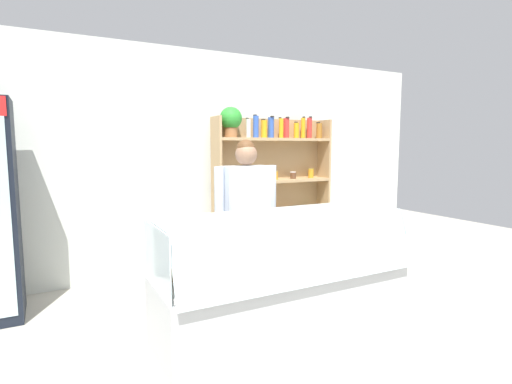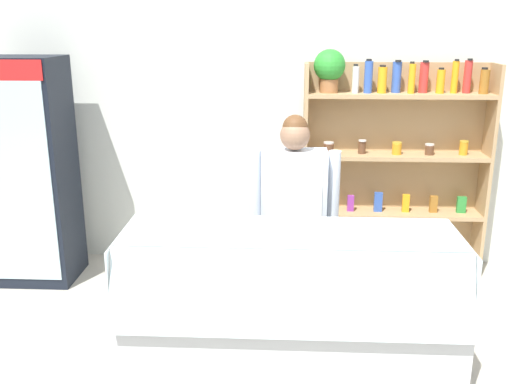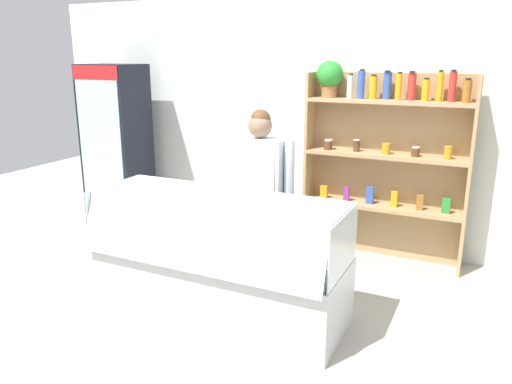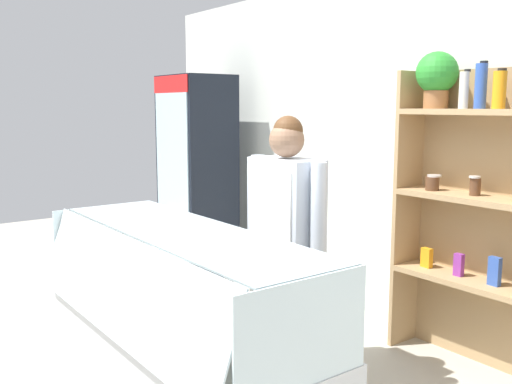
# 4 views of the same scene
# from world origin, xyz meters

# --- Properties ---
(back_wall) EXTENTS (6.80, 0.10, 2.70)m
(back_wall) POSITION_xyz_m (0.00, 2.09, 1.35)
(back_wall) COLOR silver
(back_wall) RESTS_ON ground
(drinks_fridge) EXTENTS (0.69, 0.56, 1.96)m
(drinks_fridge) POSITION_xyz_m (-2.29, 1.51, 0.98)
(drinks_fridge) COLOR black
(drinks_fridge) RESTS_ON ground
(deli_display_case) EXTENTS (2.07, 0.78, 1.01)m
(deli_display_case) POSITION_xyz_m (-0.05, 0.05, 0.31)
(deli_display_case) COLOR silver
(deli_display_case) RESTS_ON ground
(shop_clerk) EXTENTS (0.65, 0.25, 1.61)m
(shop_clerk) POSITION_xyz_m (-0.02, 0.78, 0.95)
(shop_clerk) COLOR #4C4233
(shop_clerk) RESTS_ON ground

